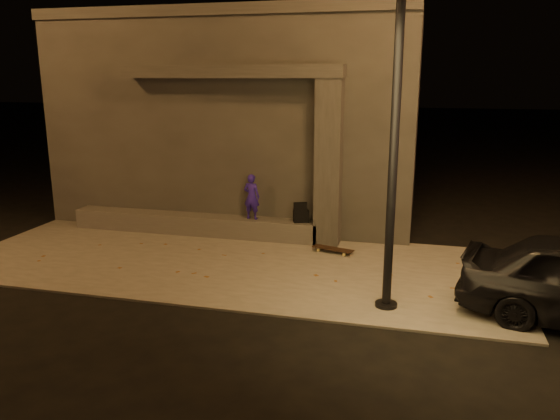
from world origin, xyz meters
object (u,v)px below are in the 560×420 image
(skateboarder, at_px, (252,197))
(column, at_px, (329,164))
(skateboard, at_px, (333,249))
(street_lamp_0, at_px, (398,57))
(backpack, at_px, (301,215))

(skateboarder, bearing_deg, column, -172.37)
(skateboard, relative_size, street_lamp_0, 0.13)
(skateboarder, bearing_deg, street_lamp_0, 143.36)
(backpack, distance_m, skateboard, 1.18)
(skateboard, bearing_deg, skateboarder, 178.11)
(skateboarder, height_order, skateboard, skateboarder)
(backpack, height_order, skateboard, backpack)
(backpack, bearing_deg, skateboard, -59.25)
(skateboard, height_order, street_lamp_0, street_lamp_0)
(column, relative_size, street_lamp_0, 0.52)
(column, relative_size, skateboarder, 3.45)
(skateboarder, distance_m, street_lamp_0, 5.43)
(column, height_order, backpack, column)
(backpack, relative_size, street_lamp_0, 0.07)
(skateboarder, xyz_separation_m, skateboard, (1.99, -0.65, -0.89))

